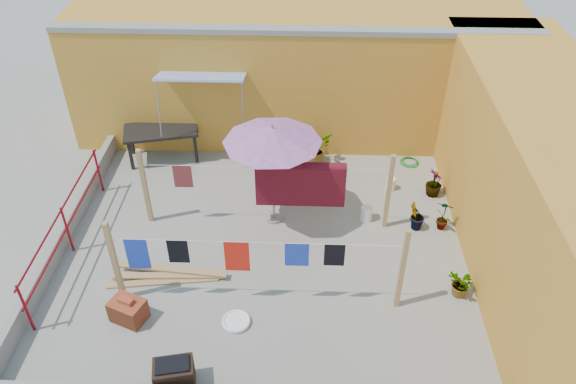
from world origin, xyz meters
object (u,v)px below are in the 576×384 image
object	(u,v)px
patio_umbrella	(272,135)
brazier	(174,375)
white_basin	(236,322)
water_jug_a	(366,214)
plant_back_a	(316,148)
green_hose	(409,162)
outdoor_table	(161,132)
water_jug_b	(391,184)
brick_stack	(128,310)

from	to	relation	value
patio_umbrella	brazier	bearing A→B (deg)	-107.67
brazier	white_basin	distance (m)	1.52
water_jug_a	white_basin	bearing A→B (deg)	-130.38
patio_umbrella	plant_back_a	distance (m)	3.00
brazier	green_hose	distance (m)	7.84
white_basin	water_jug_a	world-z (taller)	water_jug_a
water_jug_a	plant_back_a	world-z (taller)	plant_back_a
outdoor_table	green_hose	distance (m)	6.11
brazier	water_jug_a	bearing A→B (deg)	51.83
white_basin	green_hose	world-z (taller)	white_basin
water_jug_b	plant_back_a	xyz separation A→B (m)	(-1.73, 1.09, 0.24)
outdoor_table	plant_back_a	xyz separation A→B (m)	(3.75, -0.00, -0.36)
outdoor_table	green_hose	size ratio (longest dim) A/B	4.09
plant_back_a	white_basin	bearing A→B (deg)	-105.23
water_jug_a	water_jug_b	bearing A→B (deg)	60.23
brick_stack	water_jug_b	bearing A→B (deg)	38.61
patio_umbrella	plant_back_a	xyz separation A→B (m)	(0.89, 2.28, -1.73)
patio_umbrella	water_jug_b	size ratio (longest dim) A/B	7.59
white_basin	outdoor_table	bearing A→B (deg)	114.64
outdoor_table	water_jug_b	world-z (taller)	outdoor_table
brazier	green_hose	bearing A→B (deg)	54.75
outdoor_table	water_jug_a	xyz separation A→B (m)	(4.83, -2.21, -0.58)
brazier	water_jug_a	size ratio (longest dim) A/B	1.81
brazier	brick_stack	bearing A→B (deg)	129.65
white_basin	brazier	bearing A→B (deg)	-122.54
patio_umbrella	brick_stack	xyz separation A→B (m)	(-2.39, -2.82, -1.90)
patio_umbrella	green_hose	distance (m)	4.46
brazier	water_jug_a	world-z (taller)	brazier
outdoor_table	green_hose	xyz separation A→B (m)	(6.07, -0.00, -0.71)
outdoor_table	brazier	world-z (taller)	outdoor_table
water_jug_b	green_hose	world-z (taller)	water_jug_b
water_jug_a	water_jug_b	world-z (taller)	water_jug_a
white_basin	plant_back_a	bearing A→B (deg)	74.77
white_basin	water_jug_b	distance (m)	5.11
outdoor_table	water_jug_a	size ratio (longest dim) A/B	5.06
patio_umbrella	water_jug_b	xyz separation A→B (m)	(2.62, 1.19, -1.97)
outdoor_table	brick_stack	size ratio (longest dim) A/B	2.72
white_basin	brick_stack	bearing A→B (deg)	178.93
outdoor_table	patio_umbrella	bearing A→B (deg)	-38.59
brick_stack	water_jug_b	world-z (taller)	brick_stack
outdoor_table	plant_back_a	size ratio (longest dim) A/B	2.47
patio_umbrella	outdoor_table	size ratio (longest dim) A/B	1.33
patio_umbrella	brick_stack	world-z (taller)	patio_umbrella
water_jug_b	patio_umbrella	bearing A→B (deg)	-155.59
patio_umbrella	brick_stack	bearing A→B (deg)	-130.37
outdoor_table	white_basin	size ratio (longest dim) A/B	3.77
water_jug_a	green_hose	size ratio (longest dim) A/B	0.81
patio_umbrella	white_basin	xyz separation A→B (m)	(-0.50, -2.85, -2.07)
patio_umbrella	plant_back_a	world-z (taller)	patio_umbrella
patio_umbrella	water_jug_a	world-z (taller)	patio_umbrella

